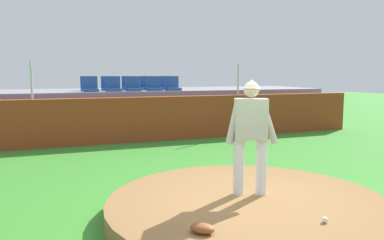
# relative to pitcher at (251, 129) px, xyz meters

# --- Properties ---
(ground_plane) EXTENTS (60.00, 60.00, 0.00)m
(ground_plane) POSITION_rel_pitcher_xyz_m (-0.13, -0.20, -1.27)
(ground_plane) COLOR #3A8C2C
(pitchers_mound) EXTENTS (4.15, 4.15, 0.26)m
(pitchers_mound) POSITION_rel_pitcher_xyz_m (-0.13, -0.20, -1.14)
(pitchers_mound) COLOR olive
(pitchers_mound) RESTS_ON ground_plane
(pitcher) EXTENTS (0.78, 0.41, 1.74)m
(pitcher) POSITION_rel_pitcher_xyz_m (0.00, 0.00, 0.00)
(pitcher) COLOR silver
(pitcher) RESTS_ON pitchers_mound
(baseball) EXTENTS (0.07, 0.07, 0.07)m
(baseball) POSITION_rel_pitcher_xyz_m (0.32, -1.32, -0.97)
(baseball) COLOR white
(baseball) RESTS_ON pitchers_mound
(fielding_glove) EXTENTS (0.35, 0.35, 0.11)m
(fielding_glove) POSITION_rel_pitcher_xyz_m (-1.21, -1.06, -0.96)
(fielding_glove) COLOR brown
(fielding_glove) RESTS_ON pitchers_mound
(brick_barrier) EXTENTS (15.26, 0.40, 1.38)m
(brick_barrier) POSITION_rel_pitcher_xyz_m (-0.13, 6.51, -0.58)
(brick_barrier) COLOR #90391B
(brick_barrier) RESTS_ON ground_plane
(fence_post_left) EXTENTS (0.06, 0.06, 1.05)m
(fence_post_left) POSITION_rel_pitcher_xyz_m (-3.26, 6.51, 0.63)
(fence_post_left) COLOR silver
(fence_post_left) RESTS_ON brick_barrier
(fence_post_right) EXTENTS (0.06, 0.06, 1.05)m
(fence_post_right) POSITION_rel_pitcher_xyz_m (3.15, 6.51, 0.63)
(fence_post_right) COLOR silver
(fence_post_right) RESTS_ON brick_barrier
(bleacher_platform) EXTENTS (14.74, 3.60, 1.50)m
(bleacher_platform) POSITION_rel_pitcher_xyz_m (-0.13, 9.07, -0.52)
(bleacher_platform) COLOR gray
(bleacher_platform) RESTS_ON ground_plane
(stadium_chair_0) EXTENTS (0.48, 0.44, 0.50)m
(stadium_chair_0) POSITION_rel_pitcher_xyz_m (-1.55, 7.82, 0.39)
(stadium_chair_0) COLOR #244C96
(stadium_chair_0) RESTS_ON bleacher_platform
(stadium_chair_1) EXTENTS (0.48, 0.44, 0.50)m
(stadium_chair_1) POSITION_rel_pitcher_xyz_m (-0.81, 7.80, 0.39)
(stadium_chair_1) COLOR #244C96
(stadium_chair_1) RESTS_ON bleacher_platform
(stadium_chair_2) EXTENTS (0.48, 0.44, 0.50)m
(stadium_chair_2) POSITION_rel_pitcher_xyz_m (-0.15, 7.78, 0.39)
(stadium_chair_2) COLOR #244C96
(stadium_chair_2) RESTS_ON bleacher_platform
(stadium_chair_3) EXTENTS (0.48, 0.44, 0.50)m
(stadium_chair_3) POSITION_rel_pitcher_xyz_m (0.58, 7.81, 0.39)
(stadium_chair_3) COLOR #244C96
(stadium_chair_3) RESTS_ON bleacher_platform
(stadium_chair_4) EXTENTS (0.48, 0.44, 0.50)m
(stadium_chair_4) POSITION_rel_pitcher_xyz_m (1.25, 7.78, 0.39)
(stadium_chair_4) COLOR #244C96
(stadium_chair_4) RESTS_ON bleacher_platform
(stadium_chair_5) EXTENTS (0.48, 0.44, 0.50)m
(stadium_chair_5) POSITION_rel_pitcher_xyz_m (-1.55, 8.69, 0.39)
(stadium_chair_5) COLOR #244C96
(stadium_chair_5) RESTS_ON bleacher_platform
(stadium_chair_6) EXTENTS (0.48, 0.44, 0.50)m
(stadium_chair_6) POSITION_rel_pitcher_xyz_m (-0.85, 8.68, 0.39)
(stadium_chair_6) COLOR #244C96
(stadium_chair_6) RESTS_ON bleacher_platform
(stadium_chair_7) EXTENTS (0.48, 0.44, 0.50)m
(stadium_chair_7) POSITION_rel_pitcher_xyz_m (-0.11, 8.70, 0.39)
(stadium_chair_7) COLOR #244C96
(stadium_chair_7) RESTS_ON bleacher_platform
(stadium_chair_8) EXTENTS (0.48, 0.44, 0.50)m
(stadium_chair_8) POSITION_rel_pitcher_xyz_m (0.55, 8.69, 0.39)
(stadium_chair_8) COLOR #244C96
(stadium_chair_8) RESTS_ON bleacher_platform
(stadium_chair_9) EXTENTS (0.48, 0.44, 0.50)m
(stadium_chair_9) POSITION_rel_pitcher_xyz_m (1.26, 8.70, 0.39)
(stadium_chair_9) COLOR #244C96
(stadium_chair_9) RESTS_ON bleacher_platform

